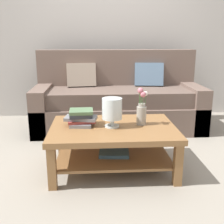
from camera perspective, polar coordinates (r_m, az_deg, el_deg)
name	(u,v)px	position (r m, az deg, el deg)	size (l,w,h in m)	color
ground_plane	(116,153)	(3.11, 0.93, -8.30)	(10.00, 10.00, 0.00)	gray
back_wall	(108,29)	(4.50, -0.73, 16.57)	(6.40, 0.12, 2.70)	#BCB7B2
couch	(118,102)	(3.88, 1.24, 2.14)	(2.25, 0.90, 1.06)	brown
coffee_table	(113,138)	(2.65, 0.21, -5.32)	(1.17, 0.81, 0.43)	olive
book_stack_main	(81,118)	(2.63, -6.36, -1.17)	(0.32, 0.23, 0.15)	slate
glass_hurricane_vase	(112,110)	(2.55, 0.01, 0.51)	(0.19, 0.19, 0.27)	silver
flower_pitcher	(142,109)	(2.64, 6.08, 0.52)	(0.10, 0.11, 0.36)	#9E998E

